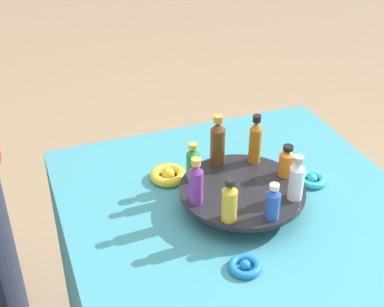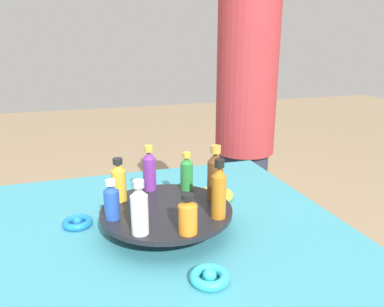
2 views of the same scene
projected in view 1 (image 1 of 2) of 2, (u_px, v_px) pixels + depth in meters
name	position (u px, v px, depth m)	size (l,w,h in m)	color
party_table	(235.00, 301.00, 1.59)	(0.91, 0.91, 0.71)	teal
display_stand	(242.00, 193.00, 1.38)	(0.32, 0.32, 0.06)	black
bottle_blue	(273.00, 202.00, 1.24)	(0.04, 0.04, 0.10)	#234CAD
bottle_clear	(297.00, 179.00, 1.30)	(0.04, 0.04, 0.12)	silver
bottle_orange	(287.00, 162.00, 1.40)	(0.04, 0.04, 0.09)	orange
bottle_amber	(255.00, 141.00, 1.44)	(0.03, 0.03, 0.14)	#AD6B19
bottle_brown	(218.00, 142.00, 1.43)	(0.04, 0.04, 0.15)	brown
bottle_green	(193.00, 163.00, 1.38)	(0.04, 0.04, 0.11)	#288438
bottle_purple	(196.00, 183.00, 1.29)	(0.04, 0.04, 0.13)	#702D93
bottle_gold	(229.00, 201.00, 1.23)	(0.04, 0.04, 0.11)	gold
ribbon_bow_teal	(312.00, 179.00, 1.48)	(0.08, 0.08, 0.03)	#2DB7CC
ribbon_bow_gold	(168.00, 175.00, 1.50)	(0.10, 0.10, 0.04)	gold
ribbon_bow_blue	(245.00, 266.00, 1.20)	(0.08, 0.08, 0.03)	blue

